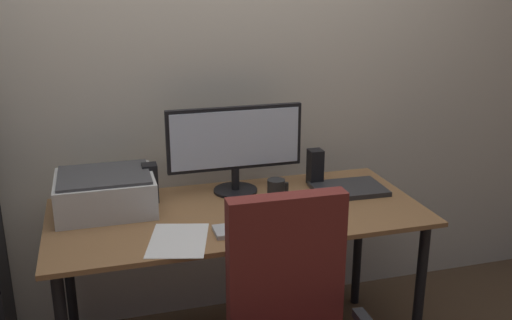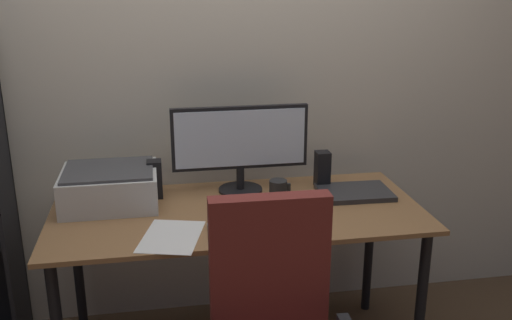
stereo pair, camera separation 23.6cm
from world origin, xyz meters
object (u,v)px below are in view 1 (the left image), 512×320
at_px(desk, 238,228).
at_px(keyboard, 250,228).
at_px(speaker_right, 315,167).
at_px(laptop, 348,189).
at_px(coffee_mug, 276,191).
at_px(mouse, 303,218).
at_px(printer, 105,192).
at_px(monitor, 235,143).
at_px(speaker_left, 150,183).

relative_size(desk, keyboard, 5.38).
bearing_deg(speaker_right, laptop, -47.72).
xyz_separation_m(desk, coffee_mug, (0.18, 0.05, 0.14)).
height_order(mouse, speaker_right, speaker_right).
bearing_deg(speaker_right, printer, -177.01).
relative_size(desk, coffee_mug, 15.24).
distance_m(keyboard, laptop, 0.62).
xyz_separation_m(laptop, speaker_right, (-0.12, 0.13, 0.07)).
bearing_deg(coffee_mug, printer, 171.29).
bearing_deg(mouse, speaker_right, 77.39).
xyz_separation_m(monitor, speaker_left, (-0.38, -0.01, -0.15)).
xyz_separation_m(monitor, coffee_mug, (0.14, -0.17, -0.18)).
distance_m(speaker_left, speaker_right, 0.77).
bearing_deg(keyboard, speaker_right, 44.41).
xyz_separation_m(keyboard, speaker_right, (0.43, 0.42, 0.08)).
xyz_separation_m(keyboard, mouse, (0.23, 0.02, 0.01)).
bearing_deg(coffee_mug, keyboard, -126.21).
xyz_separation_m(desk, monitor, (0.04, 0.21, 0.32)).
relative_size(monitor, speaker_left, 3.60).
height_order(keyboard, coffee_mug, coffee_mug).
bearing_deg(laptop, keyboard, -150.33).
height_order(monitor, keyboard, monitor).
bearing_deg(printer, mouse, -24.69).
bearing_deg(mouse, monitor, 128.63).
height_order(monitor, laptop, monitor).
bearing_deg(printer, monitor, 5.75).
bearing_deg(laptop, printer, 177.72).
relative_size(monitor, laptop, 1.91).
distance_m(coffee_mug, printer, 0.72).
relative_size(coffee_mug, speaker_left, 0.60).
distance_m(monitor, keyboard, 0.48).
height_order(monitor, speaker_left, monitor).
bearing_deg(mouse, laptop, 54.73).
relative_size(keyboard, mouse, 3.02).
height_order(coffee_mug, speaker_right, speaker_right).
relative_size(monitor, coffee_mug, 5.98).
xyz_separation_m(coffee_mug, speaker_right, (0.24, 0.16, 0.03)).
distance_m(desk, speaker_left, 0.43).
relative_size(keyboard, speaker_right, 1.71).
height_order(desk, laptop, laptop).
bearing_deg(speaker_right, desk, -154.29).
bearing_deg(coffee_mug, desk, -165.87).
distance_m(coffee_mug, speaker_right, 0.29).
distance_m(mouse, speaker_right, 0.45).
xyz_separation_m(mouse, speaker_left, (-0.56, 0.40, 0.07)).
bearing_deg(laptop, monitor, 166.69).
relative_size(laptop, printer, 0.80).
bearing_deg(printer, keyboard, -34.75).
height_order(coffee_mug, printer, printer).
relative_size(monitor, speaker_right, 3.60).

